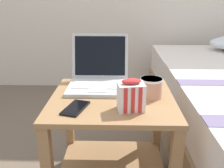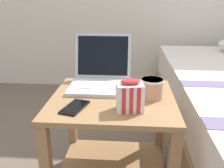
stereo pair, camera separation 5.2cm
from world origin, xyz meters
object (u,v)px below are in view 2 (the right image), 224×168
(laptop, at_px, (101,76))
(snack_bag, at_px, (130,96))
(cell_phone, at_px, (75,107))
(mug_front_left, at_px, (152,87))

(laptop, relative_size, snack_bag, 2.32)
(laptop, height_order, cell_phone, laptop)
(mug_front_left, bearing_deg, cell_phone, -157.15)
(laptop, bearing_deg, snack_bag, -62.09)
(cell_phone, bearing_deg, mug_front_left, 22.85)
(cell_phone, bearing_deg, snack_bag, -0.55)
(cell_phone, bearing_deg, laptop, 74.93)
(mug_front_left, relative_size, snack_bag, 1.02)
(laptop, xyz_separation_m, snack_bag, (0.15, -0.29, 0.01))
(mug_front_left, distance_m, snack_bag, 0.17)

